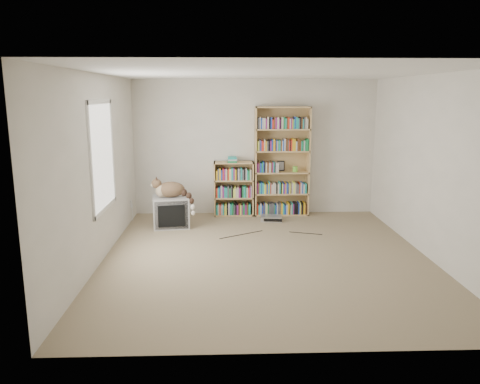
{
  "coord_description": "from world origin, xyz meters",
  "views": [
    {
      "loc": [
        -0.58,
        -6.21,
        2.22
      ],
      "look_at": [
        -0.33,
        1.0,
        0.72
      ],
      "focal_mm": 35.0,
      "sensor_mm": 36.0,
      "label": 1
    }
  ],
  "objects_px": {
    "crt_tv": "(171,211)",
    "bookcase_tall": "(282,165)",
    "cat": "(174,192)",
    "bookcase_short": "(234,190)",
    "dvd_player": "(271,218)"
  },
  "relations": [
    {
      "from": "bookcase_tall",
      "to": "dvd_player",
      "type": "relative_size",
      "value": 5.32
    },
    {
      "from": "dvd_player",
      "to": "bookcase_short",
      "type": "bearing_deg",
      "value": 151.63
    },
    {
      "from": "crt_tv",
      "to": "bookcase_short",
      "type": "distance_m",
      "value": 1.34
    },
    {
      "from": "crt_tv",
      "to": "bookcase_tall",
      "type": "xyz_separation_m",
      "value": [
        1.99,
        0.75,
        0.69
      ]
    },
    {
      "from": "crt_tv",
      "to": "dvd_player",
      "type": "relative_size",
      "value": 1.77
    },
    {
      "from": "cat",
      "to": "bookcase_short",
      "type": "bearing_deg",
      "value": 27.34
    },
    {
      "from": "bookcase_tall",
      "to": "bookcase_short",
      "type": "distance_m",
      "value": 1.02
    },
    {
      "from": "bookcase_short",
      "to": "bookcase_tall",
      "type": "bearing_deg",
      "value": 0.2
    },
    {
      "from": "bookcase_short",
      "to": "dvd_player",
      "type": "bearing_deg",
      "value": -34.3
    },
    {
      "from": "cat",
      "to": "dvd_player",
      "type": "distance_m",
      "value": 1.83
    },
    {
      "from": "crt_tv",
      "to": "bookcase_tall",
      "type": "height_order",
      "value": "bookcase_tall"
    },
    {
      "from": "crt_tv",
      "to": "dvd_player",
      "type": "distance_m",
      "value": 1.8
    },
    {
      "from": "crt_tv",
      "to": "dvd_player",
      "type": "bearing_deg",
      "value": 1.12
    },
    {
      "from": "crt_tv",
      "to": "bookcase_tall",
      "type": "distance_m",
      "value": 2.24
    },
    {
      "from": "cat",
      "to": "bookcase_short",
      "type": "xyz_separation_m",
      "value": [
        1.03,
        0.82,
        -0.15
      ]
    }
  ]
}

